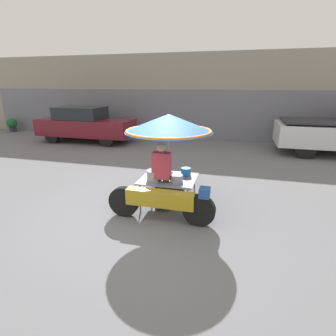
{
  "coord_description": "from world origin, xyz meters",
  "views": [
    {
      "loc": [
        1.73,
        -4.73,
        2.63
      ],
      "look_at": [
        0.37,
        0.45,
        0.92
      ],
      "focal_mm": 28.0,
      "sensor_mm": 36.0,
      "label": 1
    }
  ],
  "objects_px": {
    "vendor_motorcycle_cart": "(168,138)",
    "parked_car": "(85,124)",
    "potted_plant": "(12,124)",
    "vendor_person": "(162,174)"
  },
  "relations": [
    {
      "from": "vendor_person",
      "to": "potted_plant",
      "type": "bearing_deg",
      "value": 146.4
    },
    {
      "from": "parked_car",
      "to": "potted_plant",
      "type": "relative_size",
      "value": 5.74
    },
    {
      "from": "vendor_motorcycle_cart",
      "to": "parked_car",
      "type": "relative_size",
      "value": 0.49
    },
    {
      "from": "vendor_motorcycle_cart",
      "to": "potted_plant",
      "type": "distance_m",
      "value": 13.53
    },
    {
      "from": "vendor_person",
      "to": "potted_plant",
      "type": "xyz_separation_m",
      "value": [
        -11.23,
        7.46,
        -0.4
      ]
    },
    {
      "from": "vendor_motorcycle_cart",
      "to": "potted_plant",
      "type": "xyz_separation_m",
      "value": [
        -11.32,
        7.31,
        -1.14
      ]
    },
    {
      "from": "vendor_motorcycle_cart",
      "to": "parked_car",
      "type": "bearing_deg",
      "value": 133.74
    },
    {
      "from": "parked_car",
      "to": "potted_plant",
      "type": "xyz_separation_m",
      "value": [
        -5.7,
        1.44,
        -0.4
      ]
    },
    {
      "from": "parked_car",
      "to": "vendor_person",
      "type": "bearing_deg",
      "value": -47.44
    },
    {
      "from": "vendor_motorcycle_cart",
      "to": "potted_plant",
      "type": "bearing_deg",
      "value": 147.14
    }
  ]
}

